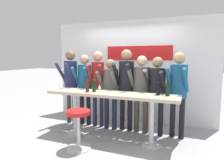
{
  "coord_description": "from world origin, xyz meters",
  "views": [
    {
      "loc": [
        1.5,
        -3.66,
        1.69
      ],
      "look_at": [
        0.0,
        0.08,
        1.23
      ],
      "focal_mm": 32.0,
      "sensor_mm": 36.0,
      "label": 1
    }
  ],
  "objects_px": {
    "person_center": "(110,86)",
    "tasting_table": "(110,100)",
    "wine_bottle_3": "(94,85)",
    "person_left": "(85,81)",
    "person_right": "(141,86)",
    "wine_glass_0": "(99,87)",
    "person_center_right": "(126,80)",
    "person_far_right": "(157,87)",
    "wine_bottle_0": "(87,85)",
    "person_far_left": "(71,78)",
    "wine_bottle_1": "(158,88)",
    "bar_stool": "(78,123)",
    "person_center_left": "(98,79)",
    "person_rightmost": "(178,85)",
    "wine_glass_1": "(60,84)",
    "wine_bottle_2": "(168,88)"
  },
  "relations": [
    {
      "from": "person_center_right",
      "to": "person_right",
      "type": "height_order",
      "value": "person_center_right"
    },
    {
      "from": "person_left",
      "to": "person_right",
      "type": "distance_m",
      "value": 1.42
    },
    {
      "from": "tasting_table",
      "to": "person_center_right",
      "type": "xyz_separation_m",
      "value": [
        0.14,
        0.6,
        0.34
      ]
    },
    {
      "from": "person_center_right",
      "to": "wine_bottle_3",
      "type": "height_order",
      "value": "person_center_right"
    },
    {
      "from": "wine_glass_0",
      "to": "bar_stool",
      "type": "bearing_deg",
      "value": -111.29
    },
    {
      "from": "person_right",
      "to": "person_center_left",
      "type": "bearing_deg",
      "value": -173.87
    },
    {
      "from": "person_center_left",
      "to": "wine_glass_1",
      "type": "height_order",
      "value": "person_center_left"
    },
    {
      "from": "tasting_table",
      "to": "bar_stool",
      "type": "bearing_deg",
      "value": -122.63
    },
    {
      "from": "person_far_left",
      "to": "person_left",
      "type": "xyz_separation_m",
      "value": [
        0.37,
        0.05,
        -0.08
      ]
    },
    {
      "from": "person_right",
      "to": "wine_bottle_1",
      "type": "bearing_deg",
      "value": -42.42
    },
    {
      "from": "bar_stool",
      "to": "person_rightmost",
      "type": "height_order",
      "value": "person_rightmost"
    },
    {
      "from": "person_center_left",
      "to": "person_center_right",
      "type": "height_order",
      "value": "person_center_right"
    },
    {
      "from": "wine_glass_0",
      "to": "tasting_table",
      "type": "bearing_deg",
      "value": 29.02
    },
    {
      "from": "bar_stool",
      "to": "person_rightmost",
      "type": "xyz_separation_m",
      "value": [
        1.64,
        1.2,
        0.63
      ]
    },
    {
      "from": "tasting_table",
      "to": "wine_bottle_1",
      "type": "distance_m",
      "value": 0.98
    },
    {
      "from": "person_center_right",
      "to": "person_far_right",
      "type": "distance_m",
      "value": 0.7
    },
    {
      "from": "wine_glass_0",
      "to": "person_rightmost",
      "type": "bearing_deg",
      "value": 25.85
    },
    {
      "from": "bar_stool",
      "to": "person_center_right",
      "type": "relative_size",
      "value": 0.39
    },
    {
      "from": "person_center",
      "to": "person_right",
      "type": "xyz_separation_m",
      "value": [
        0.72,
        0.05,
        0.05
      ]
    },
    {
      "from": "tasting_table",
      "to": "bar_stool",
      "type": "height_order",
      "value": "tasting_table"
    },
    {
      "from": "wine_bottle_3",
      "to": "person_left",
      "type": "bearing_deg",
      "value": 132.72
    },
    {
      "from": "person_far_right",
      "to": "person_rightmost",
      "type": "xyz_separation_m",
      "value": [
        0.43,
        0.02,
        0.06
      ]
    },
    {
      "from": "person_right",
      "to": "wine_glass_0",
      "type": "bearing_deg",
      "value": -127.56
    },
    {
      "from": "person_far_left",
      "to": "person_right",
      "type": "distance_m",
      "value": 1.79
    },
    {
      "from": "person_center",
      "to": "wine_glass_1",
      "type": "bearing_deg",
      "value": -141.43
    },
    {
      "from": "person_far_right",
      "to": "wine_glass_1",
      "type": "relative_size",
      "value": 9.56
    },
    {
      "from": "bar_stool",
      "to": "person_rightmost",
      "type": "bearing_deg",
      "value": 36.13
    },
    {
      "from": "tasting_table",
      "to": "wine_bottle_3",
      "type": "xyz_separation_m",
      "value": [
        -0.36,
        -0.02,
        0.29
      ]
    },
    {
      "from": "person_far_left",
      "to": "person_left",
      "type": "distance_m",
      "value": 0.38
    },
    {
      "from": "bar_stool",
      "to": "person_left",
      "type": "xyz_separation_m",
      "value": [
        -0.55,
        1.21,
        0.61
      ]
    },
    {
      "from": "person_center",
      "to": "tasting_table",
      "type": "bearing_deg",
      "value": -64.43
    },
    {
      "from": "person_center_left",
      "to": "person_right",
      "type": "bearing_deg",
      "value": -9.64
    },
    {
      "from": "wine_bottle_0",
      "to": "person_left",
      "type": "bearing_deg",
      "value": 123.25
    },
    {
      "from": "bar_stool",
      "to": "person_far_right",
      "type": "xyz_separation_m",
      "value": [
        1.22,
        1.18,
        0.57
      ]
    },
    {
      "from": "person_center_left",
      "to": "person_right",
      "type": "height_order",
      "value": "person_center_left"
    },
    {
      "from": "tasting_table",
      "to": "person_far_left",
      "type": "bearing_deg",
      "value": 156.98
    },
    {
      "from": "person_far_left",
      "to": "wine_bottle_3",
      "type": "xyz_separation_m",
      "value": [
        0.94,
        -0.57,
        -0.06
      ]
    },
    {
      "from": "person_center_right",
      "to": "wine_bottle_2",
      "type": "height_order",
      "value": "person_center_right"
    },
    {
      "from": "wine_glass_0",
      "to": "person_right",
      "type": "bearing_deg",
      "value": 46.46
    },
    {
      "from": "person_center",
      "to": "wine_glass_0",
      "type": "relative_size",
      "value": 9.28
    },
    {
      "from": "person_far_right",
      "to": "wine_bottle_2",
      "type": "relative_size",
      "value": 5.52
    },
    {
      "from": "bar_stool",
      "to": "person_left",
      "type": "relative_size",
      "value": 0.42
    },
    {
      "from": "person_right",
      "to": "wine_glass_0",
      "type": "height_order",
      "value": "person_right"
    },
    {
      "from": "person_far_left",
      "to": "person_center_right",
      "type": "bearing_deg",
      "value": 9.27
    },
    {
      "from": "wine_glass_1",
      "to": "person_left",
      "type": "bearing_deg",
      "value": 73.35
    },
    {
      "from": "person_center",
      "to": "wine_bottle_1",
      "type": "relative_size",
      "value": 5.39
    },
    {
      "from": "person_rightmost",
      "to": "person_right",
      "type": "bearing_deg",
      "value": -173.2
    },
    {
      "from": "wine_bottle_1",
      "to": "wine_glass_1",
      "type": "xyz_separation_m",
      "value": [
        -2.07,
        -0.2,
        -0.01
      ]
    },
    {
      "from": "tasting_table",
      "to": "wine_bottle_0",
      "type": "xyz_separation_m",
      "value": [
        -0.47,
        -0.11,
        0.29
      ]
    },
    {
      "from": "wine_bottle_3",
      "to": "wine_glass_0",
      "type": "distance_m",
      "value": 0.19
    }
  ]
}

